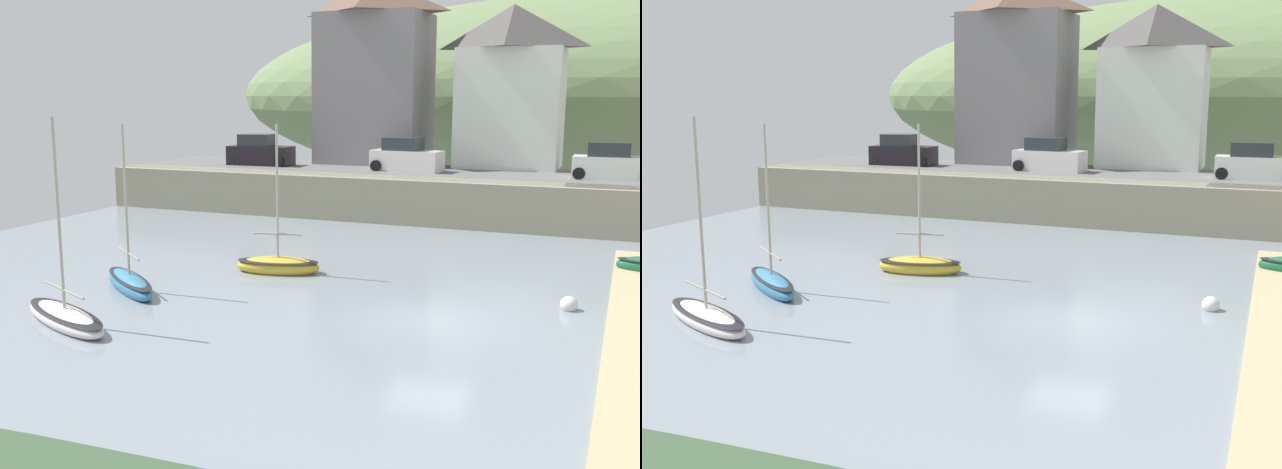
{
  "view_description": "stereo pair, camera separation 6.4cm",
  "coord_description": "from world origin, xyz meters",
  "views": [
    {
      "loc": [
        5.38,
        -21.5,
        6.85
      ],
      "look_at": [
        -5.34,
        4.04,
        1.61
      ],
      "focal_mm": 41.79,
      "sensor_mm": 36.0,
      "label": 1
    },
    {
      "loc": [
        5.44,
        -21.48,
        6.85
      ],
      "look_at": [
        -5.34,
        4.04,
        1.61
      ],
      "focal_mm": 41.79,
      "sensor_mm": 36.0,
      "label": 2
    }
  ],
  "objects": [
    {
      "name": "parked_car_by_wall",
      "position": [
        -6.87,
        20.7,
        3.2
      ],
      "size": [
        4.26,
        2.12,
        1.95
      ],
      "rotation": [
        0.0,
        0.0,
        -0.1
      ],
      "color": "silver",
      "rests_on": "ground"
    },
    {
      "name": "ground",
      "position": [
        1.4,
        -9.56,
        0.16
      ],
      "size": [
        48.0,
        41.0,
        0.61
      ],
      "color": "gray"
    },
    {
      "name": "rowboat_small_beached",
      "position": [
        -10.74,
        -0.54,
        0.28
      ],
      "size": [
        3.98,
        3.32,
        6.03
      ],
      "rotation": [
        0.0,
        0.0,
        -0.65
      ],
      "color": "teal",
      "rests_on": "ground"
    },
    {
      "name": "sailboat_nearest_shore",
      "position": [
        -10.06,
        -4.59,
        0.25
      ],
      "size": [
        4.62,
        2.96,
        6.36
      ],
      "rotation": [
        0.0,
        0.0,
        -0.43
      ],
      "color": "silver",
      "rests_on": "ground"
    },
    {
      "name": "parked_car_near_slipway",
      "position": [
        -16.47,
        20.7,
        3.2
      ],
      "size": [
        4.17,
        1.87,
        1.95
      ],
      "rotation": [
        0.0,
        0.0,
        0.04
      ],
      "color": "black",
      "rests_on": "ground"
    },
    {
      "name": "waterfront_building_centre",
      "position": [
        -1.7,
        25.2,
        7.35
      ],
      "size": [
        6.36,
        4.63,
        9.69
      ],
      "color": "silver",
      "rests_on": "ground"
    },
    {
      "name": "parked_car_end_of_row",
      "position": [
        4.42,
        20.7,
        3.2
      ],
      "size": [
        4.12,
        1.82,
        1.95
      ],
      "rotation": [
        0.0,
        0.0,
        0.01
      ],
      "color": "silver",
      "rests_on": "ground"
    },
    {
      "name": "sailboat_white_hull",
      "position": [
        -7.09,
        3.94,
        0.28
      ],
      "size": [
        3.52,
        2.03,
        5.92
      ],
      "rotation": [
        0.0,
        0.0,
        0.21
      ],
      "color": "gold",
      "rests_on": "ground"
    },
    {
      "name": "waterfront_building_left",
      "position": [
        -10.37,
        25.2,
        8.28
      ],
      "size": [
        6.93,
        5.65,
        11.59
      ],
      "color": "gray",
      "rests_on": "ground"
    },
    {
      "name": "quay_seawall",
      "position": [
        0.0,
        17.5,
        1.36
      ],
      "size": [
        48.0,
        9.4,
        2.4
      ],
      "color": "gray",
      "rests_on": "ground"
    },
    {
      "name": "mooring_buoy",
      "position": [
        3.83,
        2.91,
        0.17
      ],
      "size": [
        0.56,
        0.56,
        0.56
      ],
      "color": "silver",
      "rests_on": "ground"
    }
  ]
}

